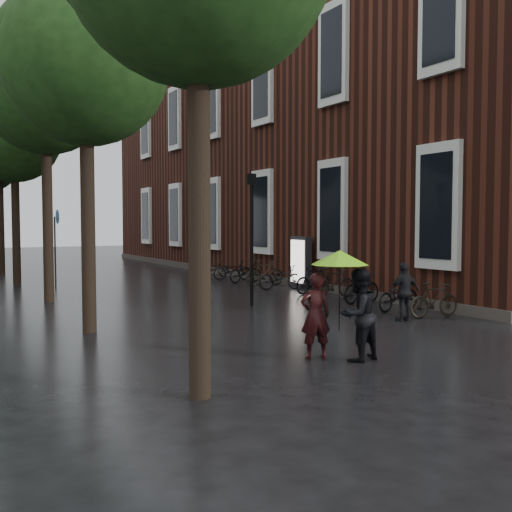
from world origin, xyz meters
TOP-DOWN VIEW (x-y plane):
  - ground at (0.00, 0.00)m, footprint 120.00×120.00m
  - brick_building at (10.47, 19.46)m, footprint 10.20×33.20m
  - street_trees at (-3.99, 15.91)m, footprint 4.33×34.03m
  - person_burgundy at (-1.11, 2.24)m, footprint 0.67×0.53m
  - person_black at (-0.53, 1.71)m, footprint 0.92×0.78m
  - lime_umbrella at (-0.77, 1.96)m, footprint 1.06×1.06m
  - pedestrian_walking at (3.34, 4.61)m, footprint 0.92×0.45m
  - parked_bicycles at (4.56, 11.72)m, footprint 2.06×14.46m
  - ad_lightbox at (5.30, 12.34)m, footprint 0.30×1.33m
  - lamp_post at (1.32, 9.05)m, footprint 0.21×0.21m
  - cycle_sign at (-2.76, 17.62)m, footprint 0.16×0.56m

SIDE VIEW (x-z plane):
  - ground at x=0.00m, z-range 0.00..0.00m
  - parked_bicycles at x=4.56m, z-range -0.04..0.99m
  - pedestrian_walking at x=3.34m, z-range 0.00..1.51m
  - person_burgundy at x=-1.11m, z-range 0.00..1.61m
  - person_black at x=-0.53m, z-range 0.00..1.70m
  - ad_lightbox at x=5.30m, z-range 0.00..2.01m
  - lime_umbrella at x=-0.77m, z-range 1.10..2.67m
  - cycle_sign at x=-2.76m, z-range 0.49..3.55m
  - lamp_post at x=1.32m, z-range 0.43..4.43m
  - brick_building at x=10.47m, z-range -0.01..11.99m
  - street_trees at x=-3.99m, z-range 1.88..10.79m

